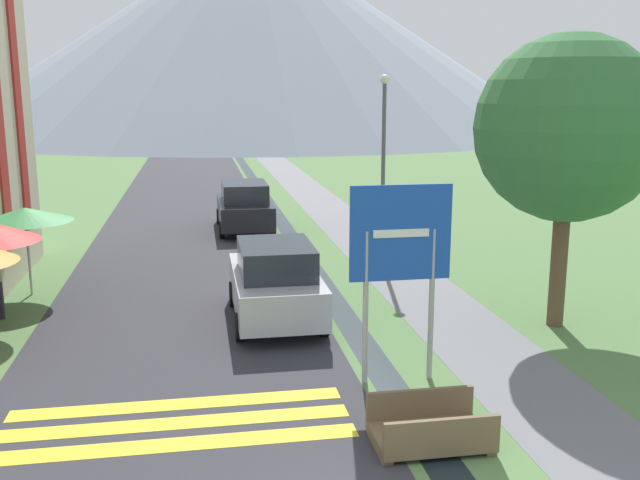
{
  "coord_description": "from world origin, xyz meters",
  "views": [
    {
      "loc": [
        -2.07,
        -7.26,
        5.15
      ],
      "look_at": [
        0.93,
        10.0,
        1.45
      ],
      "focal_mm": 40.0,
      "sensor_mm": 36.0,
      "label": 1
    }
  ],
  "objects_px": {
    "footbridge": "(430,430)",
    "tree_by_path": "(568,129)",
    "cafe_umbrella_rear_green": "(25,215)",
    "streetlamp": "(383,154)",
    "parked_car_near": "(276,282)",
    "road_sign": "(400,253)",
    "parked_car_far": "(244,206)"
  },
  "relations": [
    {
      "from": "parked_car_far",
      "to": "tree_by_path",
      "type": "height_order",
      "value": "tree_by_path"
    },
    {
      "from": "road_sign",
      "to": "cafe_umbrella_rear_green",
      "type": "relative_size",
      "value": 1.53
    },
    {
      "from": "road_sign",
      "to": "parked_car_near",
      "type": "distance_m",
      "value": 4.43
    },
    {
      "from": "road_sign",
      "to": "parked_car_far",
      "type": "bearing_deg",
      "value": 96.79
    },
    {
      "from": "parked_car_near",
      "to": "tree_by_path",
      "type": "height_order",
      "value": "tree_by_path"
    },
    {
      "from": "road_sign",
      "to": "parked_car_near",
      "type": "height_order",
      "value": "road_sign"
    },
    {
      "from": "cafe_umbrella_rear_green",
      "to": "streetlamp",
      "type": "bearing_deg",
      "value": 11.4
    },
    {
      "from": "parked_car_far",
      "to": "footbridge",
      "type": "bearing_deg",
      "value": -84.77
    },
    {
      "from": "streetlamp",
      "to": "tree_by_path",
      "type": "relative_size",
      "value": 0.88
    },
    {
      "from": "parked_car_near",
      "to": "streetlamp",
      "type": "relative_size",
      "value": 0.72
    },
    {
      "from": "parked_car_far",
      "to": "cafe_umbrella_rear_green",
      "type": "bearing_deg",
      "value": -128.15
    },
    {
      "from": "parked_car_near",
      "to": "streetlamp",
      "type": "bearing_deg",
      "value": 53.33
    },
    {
      "from": "parked_car_far",
      "to": "streetlamp",
      "type": "distance_m",
      "value": 7.21
    },
    {
      "from": "road_sign",
      "to": "streetlamp",
      "type": "xyz_separation_m",
      "value": [
        2.05,
        8.93,
        0.91
      ]
    },
    {
      "from": "tree_by_path",
      "to": "road_sign",
      "type": "bearing_deg",
      "value": -150.94
    },
    {
      "from": "streetlamp",
      "to": "cafe_umbrella_rear_green",
      "type": "bearing_deg",
      "value": -168.6
    },
    {
      "from": "cafe_umbrella_rear_green",
      "to": "tree_by_path",
      "type": "xyz_separation_m",
      "value": [
        12.07,
        -4.55,
        2.26
      ]
    },
    {
      "from": "road_sign",
      "to": "streetlamp",
      "type": "distance_m",
      "value": 9.21
    },
    {
      "from": "road_sign",
      "to": "streetlamp",
      "type": "height_order",
      "value": "streetlamp"
    },
    {
      "from": "parked_car_far",
      "to": "tree_by_path",
      "type": "bearing_deg",
      "value": -63.53
    },
    {
      "from": "parked_car_far",
      "to": "tree_by_path",
      "type": "distance_m",
      "value": 14.04
    },
    {
      "from": "streetlamp",
      "to": "parked_car_near",
      "type": "bearing_deg",
      "value": -126.67
    },
    {
      "from": "footbridge",
      "to": "cafe_umbrella_rear_green",
      "type": "height_order",
      "value": "cafe_umbrella_rear_green"
    },
    {
      "from": "road_sign",
      "to": "parked_car_far",
      "type": "distance_m",
      "value": 14.77
    },
    {
      "from": "road_sign",
      "to": "tree_by_path",
      "type": "bearing_deg",
      "value": 29.06
    },
    {
      "from": "streetlamp",
      "to": "tree_by_path",
      "type": "distance_m",
      "value": 6.99
    },
    {
      "from": "parked_car_far",
      "to": "cafe_umbrella_rear_green",
      "type": "xyz_separation_m",
      "value": [
        -6.0,
        -7.64,
        1.17
      ]
    },
    {
      "from": "road_sign",
      "to": "cafe_umbrella_rear_green",
      "type": "bearing_deg",
      "value": 138.04
    },
    {
      "from": "cafe_umbrella_rear_green",
      "to": "tree_by_path",
      "type": "bearing_deg",
      "value": -20.66
    },
    {
      "from": "road_sign",
      "to": "footbridge",
      "type": "distance_m",
      "value": 3.22
    },
    {
      "from": "road_sign",
      "to": "parked_car_far",
      "type": "height_order",
      "value": "road_sign"
    },
    {
      "from": "footbridge",
      "to": "tree_by_path",
      "type": "bearing_deg",
      "value": 46.72
    }
  ]
}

